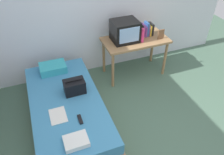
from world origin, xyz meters
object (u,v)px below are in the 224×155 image
(pillow, at_px, (53,68))
(magazine, at_px, (58,116))
(bed, at_px, (68,112))
(water_bottle, at_px, (142,35))
(desk, at_px, (135,44))
(remote_dark, at_px, (80,119))
(handbag, at_px, (74,87))
(picture_frame, at_px, (161,34))
(book_row, at_px, (146,30))
(folded_towel, at_px, (76,141))
(tv, at_px, (125,31))

(pillow, xyz_separation_m, magazine, (-0.11, -1.01, -0.06))
(bed, bearing_deg, water_bottle, 24.07)
(desk, distance_m, remote_dark, 1.82)
(water_bottle, xyz_separation_m, handbag, (-1.34, -0.55, -0.30))
(picture_frame, height_order, handbag, picture_frame)
(book_row, xyz_separation_m, handbag, (-1.52, -0.75, -0.28))
(magazine, bearing_deg, picture_frame, 24.27)
(picture_frame, bearing_deg, remote_dark, -148.55)
(water_bottle, distance_m, book_row, 0.26)
(water_bottle, xyz_separation_m, folded_towel, (-1.54, -1.42, -0.37))
(water_bottle, bearing_deg, handbag, -157.60)
(remote_dark, distance_m, folded_towel, 0.34)
(water_bottle, height_order, pillow, water_bottle)
(remote_dark, height_order, folded_towel, folded_towel)
(book_row, bearing_deg, water_bottle, -132.35)
(desk, height_order, magazine, desk)
(folded_towel, bearing_deg, bed, 87.98)
(desk, distance_m, folded_towel, 2.13)
(desk, xyz_separation_m, book_row, (0.24, 0.08, 0.20))
(desk, relative_size, handbag, 3.87)
(bed, distance_m, book_row, 2.00)
(pillow, bearing_deg, book_row, 3.84)
(picture_frame, distance_m, remote_dark, 2.10)
(handbag, xyz_separation_m, magazine, (-0.32, -0.38, -0.10))
(tv, height_order, handbag, tv)
(desk, bearing_deg, pillow, -178.44)
(desk, bearing_deg, magazine, -146.76)
(desk, relative_size, picture_frame, 6.74)
(book_row, distance_m, magazine, 2.19)
(remote_dark, bearing_deg, desk, 42.17)
(desk, relative_size, remote_dark, 7.44)
(tv, bearing_deg, book_row, 5.34)
(water_bottle, height_order, folded_towel, water_bottle)
(picture_frame, bearing_deg, folded_towel, -143.59)
(tv, relative_size, magazine, 1.52)
(desk, bearing_deg, book_row, 17.51)
(book_row, relative_size, folded_towel, 0.89)
(book_row, relative_size, handbag, 0.83)
(desk, bearing_deg, water_bottle, -61.45)
(desk, bearing_deg, folded_towel, -133.82)
(tv, height_order, folded_towel, tv)
(bed, bearing_deg, pillow, 93.38)
(tv, xyz_separation_m, handbag, (-1.08, -0.71, -0.35))
(bed, distance_m, pillow, 0.81)
(desk, xyz_separation_m, water_bottle, (0.06, -0.12, 0.22))
(pillow, relative_size, folded_towel, 1.49)
(picture_frame, bearing_deg, bed, -160.66)
(magazine, distance_m, folded_towel, 0.50)
(bed, distance_m, magazine, 0.38)
(desk, relative_size, tv, 2.64)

